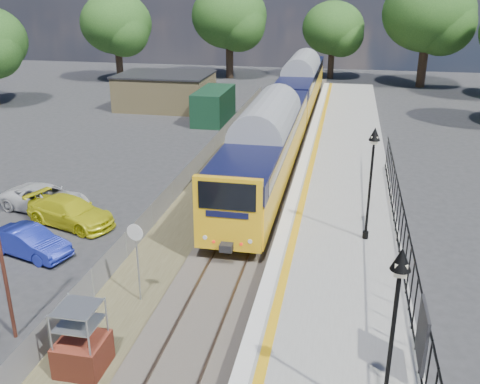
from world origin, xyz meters
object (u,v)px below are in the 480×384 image
(victorian_lamp_south, at_px, (397,299))
(brick_plinth, at_px, (81,340))
(speed_sign, at_px, (136,249))
(train, at_px, (288,104))
(car_white, at_px, (46,199))
(victorian_lamp_north, at_px, (373,158))
(car_blue, at_px, (29,242))
(car_yellow, at_px, (70,212))

(victorian_lamp_south, distance_m, brick_plinth, 9.00)
(speed_sign, bearing_deg, victorian_lamp_south, -24.14)
(train, bearing_deg, car_white, -121.22)
(victorian_lamp_north, distance_m, train, 19.45)
(train, relative_size, car_blue, 11.12)
(victorian_lamp_south, xyz_separation_m, car_white, (-15.57, 11.99, -3.67))
(victorian_lamp_south, bearing_deg, car_yellow, 141.83)
(brick_plinth, relative_size, speed_sign, 0.72)
(victorian_lamp_south, bearing_deg, speed_sign, 147.34)
(victorian_lamp_south, distance_m, car_yellow, 17.61)
(victorian_lamp_north, height_order, speed_sign, victorian_lamp_north)
(car_yellow, height_order, car_white, car_yellow)
(brick_plinth, distance_m, speed_sign, 3.88)
(brick_plinth, bearing_deg, train, 84.19)
(victorian_lamp_north, bearing_deg, car_yellow, 177.21)
(train, height_order, car_white, train)
(victorian_lamp_north, height_order, car_white, victorian_lamp_north)
(victorian_lamp_north, relative_size, car_blue, 1.25)
(victorian_lamp_north, bearing_deg, train, 105.90)
(train, bearing_deg, car_blue, -111.33)
(brick_plinth, height_order, car_white, brick_plinth)
(brick_plinth, relative_size, car_blue, 0.59)
(speed_sign, distance_m, car_white, 10.32)
(car_yellow, bearing_deg, speed_sign, -117.42)
(victorian_lamp_north, relative_size, car_white, 1.02)
(car_blue, bearing_deg, train, -5.17)
(car_blue, relative_size, car_yellow, 0.82)
(speed_sign, xyz_separation_m, car_blue, (-5.73, 2.40, -1.47))
(brick_plinth, distance_m, car_white, 12.88)
(brick_plinth, xyz_separation_m, car_yellow, (-5.28, 9.26, -0.38))
(victorian_lamp_south, height_order, car_yellow, victorian_lamp_south)
(speed_sign, height_order, car_yellow, speed_sign)
(speed_sign, relative_size, car_yellow, 0.67)
(brick_plinth, bearing_deg, speed_sign, 85.89)
(car_blue, distance_m, car_white, 4.82)
(victorian_lamp_north, xyz_separation_m, car_blue, (-13.53, -2.47, -3.69))
(brick_plinth, distance_m, car_yellow, 10.66)
(victorian_lamp_south, bearing_deg, train, 100.88)
(victorian_lamp_north, distance_m, brick_plinth, 12.24)
(victorian_lamp_north, relative_size, speed_sign, 1.53)
(victorian_lamp_south, distance_m, car_blue, 16.09)
(car_white, bearing_deg, victorian_lamp_north, -84.40)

